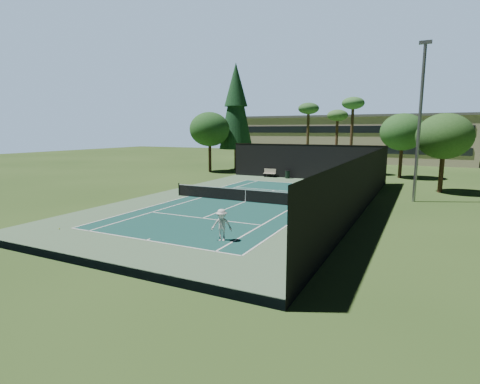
% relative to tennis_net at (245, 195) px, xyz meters
% --- Properties ---
extents(ground, '(160.00, 160.00, 0.00)m').
position_rel_tennis_net_xyz_m(ground, '(0.00, 0.00, -0.56)').
color(ground, '#2E4C1C').
rests_on(ground, ground).
extents(apron_slab, '(18.00, 32.00, 0.01)m').
position_rel_tennis_net_xyz_m(apron_slab, '(0.00, 0.00, -0.55)').
color(apron_slab, '#527552').
rests_on(apron_slab, ground).
extents(court_surface, '(10.97, 23.77, 0.01)m').
position_rel_tennis_net_xyz_m(court_surface, '(0.00, 0.00, -0.55)').
color(court_surface, '#164842').
rests_on(court_surface, ground).
extents(court_lines, '(11.07, 23.87, 0.01)m').
position_rel_tennis_net_xyz_m(court_lines, '(0.00, 0.00, -0.54)').
color(court_lines, white).
rests_on(court_lines, ground).
extents(tennis_net, '(12.90, 0.10, 1.10)m').
position_rel_tennis_net_xyz_m(tennis_net, '(0.00, 0.00, 0.00)').
color(tennis_net, black).
rests_on(tennis_net, ground).
extents(fence, '(18.04, 32.05, 4.03)m').
position_rel_tennis_net_xyz_m(fence, '(0.00, 0.06, 1.45)').
color(fence, black).
rests_on(fence, ground).
extents(player, '(1.21, 0.91, 1.66)m').
position_rel_tennis_net_xyz_m(player, '(3.50, -10.17, 0.27)').
color(player, white).
rests_on(player, ground).
extents(tennis_ball_a, '(0.08, 0.08, 0.08)m').
position_rel_tennis_net_xyz_m(tennis_ball_a, '(-5.95, -12.35, -0.52)').
color(tennis_ball_a, '#C1D22F').
rests_on(tennis_ball_a, ground).
extents(tennis_ball_b, '(0.06, 0.06, 0.06)m').
position_rel_tennis_net_xyz_m(tennis_ball_b, '(0.43, 2.27, -0.53)').
color(tennis_ball_b, '#BCD02F').
rests_on(tennis_ball_b, ground).
extents(tennis_ball_c, '(0.07, 0.07, 0.07)m').
position_rel_tennis_net_xyz_m(tennis_ball_c, '(1.62, 1.56, -0.52)').
color(tennis_ball_c, '#D0F136').
rests_on(tennis_ball_c, ground).
extents(tennis_ball_d, '(0.06, 0.06, 0.06)m').
position_rel_tennis_net_xyz_m(tennis_ball_d, '(-6.82, 3.25, -0.53)').
color(tennis_ball_d, '#C8DC32').
rests_on(tennis_ball_d, ground).
extents(park_bench, '(1.50, 0.45, 1.02)m').
position_rel_tennis_net_xyz_m(park_bench, '(-4.21, 15.72, -0.01)').
color(park_bench, beige).
rests_on(park_bench, ground).
extents(trash_bin, '(0.56, 0.56, 0.95)m').
position_rel_tennis_net_xyz_m(trash_bin, '(-1.87, 15.51, -0.08)').
color(trash_bin, black).
rests_on(trash_bin, ground).
extents(pine_tree, '(4.80, 4.80, 15.00)m').
position_rel_tennis_net_xyz_m(pine_tree, '(-12.00, 22.00, 9.00)').
color(pine_tree, '#4C3820').
rests_on(pine_tree, ground).
extents(palm_a, '(2.80, 2.80, 9.32)m').
position_rel_tennis_net_xyz_m(palm_a, '(-2.00, 24.00, 7.63)').
color(palm_a, '#4C3920').
rests_on(palm_a, ground).
extents(palm_b, '(2.80, 2.80, 8.42)m').
position_rel_tennis_net_xyz_m(palm_b, '(1.50, 26.00, 6.80)').
color(palm_b, '#4E3321').
rests_on(palm_b, ground).
extents(palm_c, '(2.80, 2.80, 9.77)m').
position_rel_tennis_net_xyz_m(palm_c, '(4.00, 23.00, 8.05)').
color(palm_c, '#49321F').
rests_on(palm_c, ground).
extents(decid_tree_a, '(5.12, 5.12, 7.62)m').
position_rel_tennis_net_xyz_m(decid_tree_a, '(10.00, 22.00, 4.86)').
color(decid_tree_a, '#3F2A1B').
rests_on(decid_tree_a, ground).
extents(decid_tree_b, '(4.80, 4.80, 7.14)m').
position_rel_tennis_net_xyz_m(decid_tree_b, '(14.00, 12.00, 4.52)').
color(decid_tree_b, '#492F1F').
rests_on(decid_tree_b, ground).
extents(decid_tree_c, '(5.44, 5.44, 8.09)m').
position_rel_tennis_net_xyz_m(decid_tree_c, '(-14.00, 18.00, 5.21)').
color(decid_tree_c, '#4D3321').
rests_on(decid_tree_c, ground).
extents(campus_building, '(40.50, 12.50, 8.30)m').
position_rel_tennis_net_xyz_m(campus_building, '(0.00, 45.98, 3.65)').
color(campus_building, '#B5A58C').
rests_on(campus_building, ground).
extents(light_pole, '(0.90, 0.25, 12.22)m').
position_rel_tennis_net_xyz_m(light_pole, '(12.00, 6.00, 5.90)').
color(light_pole, gray).
rests_on(light_pole, ground).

